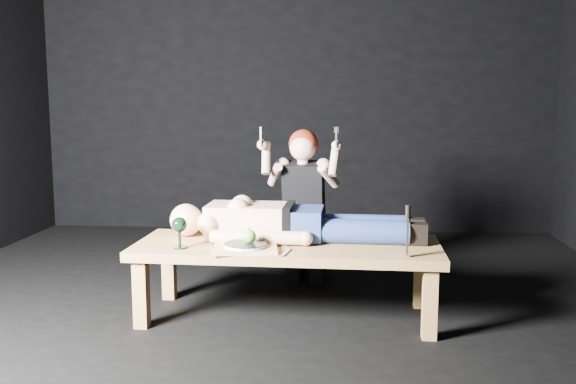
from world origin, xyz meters
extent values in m
plane|color=black|center=(0.00, 0.00, 0.00)|extent=(5.00, 5.00, 0.00)
plane|color=black|center=(0.00, 2.50, 1.50)|extent=(5.00, 0.00, 5.00)
cube|color=#A47C3A|center=(0.16, -0.11, 0.23)|extent=(1.81, 0.71, 0.45)
cube|color=tan|center=(-0.05, -0.31, 0.46)|extent=(0.39, 0.31, 0.02)
cylinder|color=white|center=(-0.05, -0.31, 0.48)|extent=(0.27, 0.27, 0.02)
sphere|color=green|center=(-0.03, -0.30, 0.53)|extent=(0.08, 0.08, 0.08)
cube|color=#B2B2B7|center=(-0.25, -0.30, 0.45)|extent=(0.07, 0.19, 0.01)
cube|color=#B2B2B7|center=(0.18, -0.35, 0.45)|extent=(0.05, 0.19, 0.01)
cube|color=#B2B2B7|center=(0.17, -0.22, 0.45)|extent=(0.13, 0.16, 0.01)
camera|label=1|loc=(0.49, -3.77, 1.29)|focal=39.63mm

